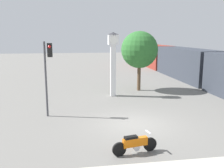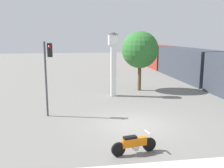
{
  "view_description": "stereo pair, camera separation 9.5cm",
  "coord_description": "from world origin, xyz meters",
  "px_view_note": "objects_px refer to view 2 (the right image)",
  "views": [
    {
      "loc": [
        -3.19,
        -12.76,
        4.77
      ],
      "look_at": [
        -0.9,
        2.04,
        1.89
      ],
      "focal_mm": 40.0,
      "sensor_mm": 36.0,
      "label": 1
    },
    {
      "loc": [
        -3.09,
        -12.77,
        4.77
      ],
      "look_at": [
        -0.9,
        2.04,
        1.89
      ],
      "focal_mm": 40.0,
      "sensor_mm": 36.0,
      "label": 2
    }
  ],
  "objects_px": {
    "motorcycle": "(134,144)",
    "traffic_light": "(48,66)",
    "freight_train": "(187,63)",
    "street_tree": "(140,50)",
    "clock_tower": "(113,55)"
  },
  "relations": [
    {
      "from": "motorcycle",
      "to": "freight_train",
      "type": "bearing_deg",
      "value": 48.1
    },
    {
      "from": "clock_tower",
      "to": "street_tree",
      "type": "height_order",
      "value": "street_tree"
    },
    {
      "from": "clock_tower",
      "to": "motorcycle",
      "type": "bearing_deg",
      "value": -93.96
    },
    {
      "from": "street_tree",
      "to": "freight_train",
      "type": "bearing_deg",
      "value": 38.36
    },
    {
      "from": "motorcycle",
      "to": "traffic_light",
      "type": "xyz_separation_m",
      "value": [
        -3.89,
        5.58,
        2.64
      ]
    },
    {
      "from": "clock_tower",
      "to": "traffic_light",
      "type": "relative_size",
      "value": 1.13
    },
    {
      "from": "motorcycle",
      "to": "street_tree",
      "type": "bearing_deg",
      "value": 63.15
    },
    {
      "from": "clock_tower",
      "to": "traffic_light",
      "type": "xyz_separation_m",
      "value": [
        -4.6,
        -4.56,
        -0.23
      ]
    },
    {
      "from": "traffic_light",
      "to": "freight_train",
      "type": "bearing_deg",
      "value": 39.81
    },
    {
      "from": "freight_train",
      "to": "traffic_light",
      "type": "relative_size",
      "value": 8.02
    },
    {
      "from": "freight_train",
      "to": "motorcycle",
      "type": "bearing_deg",
      "value": -120.6
    },
    {
      "from": "traffic_light",
      "to": "motorcycle",
      "type": "bearing_deg",
      "value": -55.1
    },
    {
      "from": "traffic_light",
      "to": "street_tree",
      "type": "distance_m",
      "value": 9.58
    },
    {
      "from": "clock_tower",
      "to": "freight_train",
      "type": "distance_m",
      "value": 12.14
    },
    {
      "from": "freight_train",
      "to": "traffic_light",
      "type": "bearing_deg",
      "value": -140.19
    }
  ]
}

